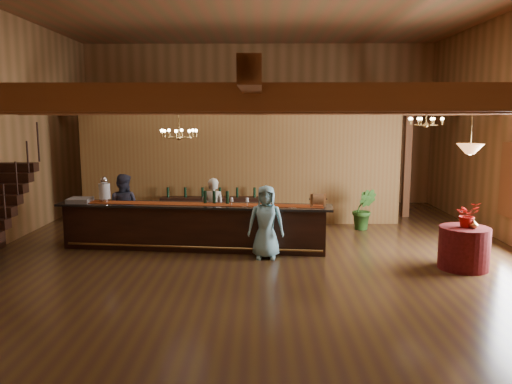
{
  "coord_description": "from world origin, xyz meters",
  "views": [
    {
      "loc": [
        0.08,
        -10.55,
        3.0
      ],
      "look_at": [
        -0.03,
        0.63,
        1.33
      ],
      "focal_mm": 35.0,
      "sensor_mm": 36.0,
      "label": 1
    }
  ],
  "objects_px": {
    "raffle_drum": "(318,199)",
    "chandelier_right": "(426,121)",
    "bartender": "(213,210)",
    "tasting_bar": "(194,226)",
    "round_table": "(464,248)",
    "guest": "(266,222)",
    "chandelier_left": "(179,133)",
    "staff_second": "(123,208)",
    "floor_plant": "(364,209)",
    "beverage_dispenser": "(104,190)",
    "backbar_shelf": "(211,211)",
    "pendant_lamp": "(470,149)"
  },
  "relations": [
    {
      "from": "raffle_drum",
      "to": "chandelier_right",
      "type": "distance_m",
      "value": 3.28
    },
    {
      "from": "raffle_drum",
      "to": "bartender",
      "type": "distance_m",
      "value": 2.65
    },
    {
      "from": "raffle_drum",
      "to": "bartender",
      "type": "bearing_deg",
      "value": 156.85
    },
    {
      "from": "tasting_bar",
      "to": "round_table",
      "type": "relative_size",
      "value": 6.47
    },
    {
      "from": "chandelier_right",
      "to": "bartender",
      "type": "relative_size",
      "value": 0.51
    },
    {
      "from": "chandelier_right",
      "to": "guest",
      "type": "bearing_deg",
      "value": -159.7
    },
    {
      "from": "chandelier_left",
      "to": "staff_second",
      "type": "distance_m",
      "value": 2.52
    },
    {
      "from": "round_table",
      "to": "floor_plant",
      "type": "distance_m",
      "value": 3.73
    },
    {
      "from": "chandelier_left",
      "to": "floor_plant",
      "type": "bearing_deg",
      "value": 25.29
    },
    {
      "from": "beverage_dispenser",
      "to": "tasting_bar",
      "type": "bearing_deg",
      "value": -7.48
    },
    {
      "from": "tasting_bar",
      "to": "chandelier_left",
      "type": "distance_m",
      "value": 2.15
    },
    {
      "from": "backbar_shelf",
      "to": "chandelier_left",
      "type": "height_order",
      "value": "chandelier_left"
    },
    {
      "from": "round_table",
      "to": "chandelier_left",
      "type": "height_order",
      "value": "chandelier_left"
    },
    {
      "from": "chandelier_left",
      "to": "backbar_shelf",
      "type": "bearing_deg",
      "value": 81.12
    },
    {
      "from": "beverage_dispenser",
      "to": "backbar_shelf",
      "type": "bearing_deg",
      "value": 45.72
    },
    {
      "from": "pendant_lamp",
      "to": "bartender",
      "type": "height_order",
      "value": "pendant_lamp"
    },
    {
      "from": "chandelier_right",
      "to": "floor_plant",
      "type": "distance_m",
      "value": 2.95
    },
    {
      "from": "raffle_drum",
      "to": "staff_second",
      "type": "bearing_deg",
      "value": 167.22
    },
    {
      "from": "bartender",
      "to": "floor_plant",
      "type": "xyz_separation_m",
      "value": [
        3.93,
        1.37,
        -0.22
      ]
    },
    {
      "from": "round_table",
      "to": "bartender",
      "type": "distance_m",
      "value": 5.64
    },
    {
      "from": "round_table",
      "to": "guest",
      "type": "bearing_deg",
      "value": 169.61
    },
    {
      "from": "tasting_bar",
      "to": "staff_second",
      "type": "relative_size",
      "value": 3.81
    },
    {
      "from": "chandelier_left",
      "to": "guest",
      "type": "xyz_separation_m",
      "value": [
        1.92,
        -0.61,
        -1.87
      ]
    },
    {
      "from": "chandelier_right",
      "to": "guest",
      "type": "height_order",
      "value": "chandelier_right"
    },
    {
      "from": "beverage_dispenser",
      "to": "guest",
      "type": "height_order",
      "value": "beverage_dispenser"
    },
    {
      "from": "guest",
      "to": "floor_plant",
      "type": "xyz_separation_m",
      "value": [
        2.67,
        2.78,
        -0.23
      ]
    },
    {
      "from": "guest",
      "to": "beverage_dispenser",
      "type": "bearing_deg",
      "value": 167.96
    },
    {
      "from": "raffle_drum",
      "to": "floor_plant",
      "type": "xyz_separation_m",
      "value": [
        1.52,
        2.4,
        -0.66
      ]
    },
    {
      "from": "guest",
      "to": "floor_plant",
      "type": "bearing_deg",
      "value": 49.11
    },
    {
      "from": "round_table",
      "to": "backbar_shelf",
      "type": "bearing_deg",
      "value": 143.44
    },
    {
      "from": "raffle_drum",
      "to": "pendant_lamp",
      "type": "xyz_separation_m",
      "value": [
        2.8,
        -1.1,
        1.18
      ]
    },
    {
      "from": "beverage_dispenser",
      "to": "round_table",
      "type": "xyz_separation_m",
      "value": [
        7.7,
        -1.73,
        -0.91
      ]
    },
    {
      "from": "pendant_lamp",
      "to": "tasting_bar",
      "type": "bearing_deg",
      "value": 165.47
    },
    {
      "from": "tasting_bar",
      "to": "staff_second",
      "type": "bearing_deg",
      "value": 165.03
    },
    {
      "from": "backbar_shelf",
      "to": "chandelier_right",
      "type": "distance_m",
      "value": 6.15
    },
    {
      "from": "beverage_dispenser",
      "to": "pendant_lamp",
      "type": "bearing_deg",
      "value": -12.63
    },
    {
      "from": "tasting_bar",
      "to": "chandelier_right",
      "type": "xyz_separation_m",
      "value": [
        5.41,
        0.67,
        2.39
      ]
    },
    {
      "from": "bartender",
      "to": "raffle_drum",
      "type": "bearing_deg",
      "value": 165.73
    },
    {
      "from": "bartender",
      "to": "floor_plant",
      "type": "height_order",
      "value": "bartender"
    },
    {
      "from": "chandelier_left",
      "to": "pendant_lamp",
      "type": "relative_size",
      "value": 0.89
    },
    {
      "from": "round_table",
      "to": "floor_plant",
      "type": "height_order",
      "value": "floor_plant"
    },
    {
      "from": "pendant_lamp",
      "to": "backbar_shelf",
      "type": "bearing_deg",
      "value": 143.44
    },
    {
      "from": "tasting_bar",
      "to": "guest",
      "type": "height_order",
      "value": "guest"
    },
    {
      "from": "pendant_lamp",
      "to": "floor_plant",
      "type": "distance_m",
      "value": 4.16
    },
    {
      "from": "chandelier_right",
      "to": "tasting_bar",
      "type": "bearing_deg",
      "value": -172.97
    },
    {
      "from": "backbar_shelf",
      "to": "floor_plant",
      "type": "distance_m",
      "value": 4.2
    },
    {
      "from": "chandelier_right",
      "to": "raffle_drum",
      "type": "bearing_deg",
      "value": -158.83
    },
    {
      "from": "pendant_lamp",
      "to": "guest",
      "type": "xyz_separation_m",
      "value": [
        -3.95,
        0.72,
        -1.61
      ]
    },
    {
      "from": "tasting_bar",
      "to": "floor_plant",
      "type": "distance_m",
      "value": 4.78
    },
    {
      "from": "bartender",
      "to": "pendant_lamp",
      "type": "bearing_deg",
      "value": 166.63
    }
  ]
}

